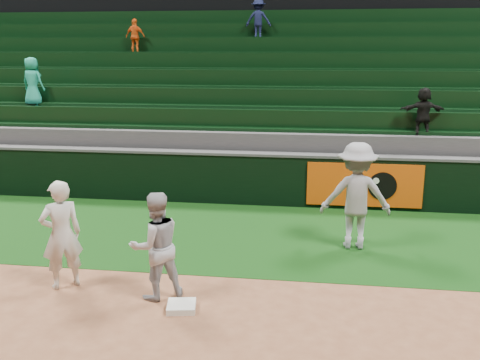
# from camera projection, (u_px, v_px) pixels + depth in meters

# --- Properties ---
(ground) EXTENTS (70.00, 70.00, 0.00)m
(ground) POSITION_uv_depth(u_px,v_px,m) (185.00, 301.00, 7.92)
(ground) COLOR brown
(ground) RESTS_ON ground
(foul_grass) EXTENTS (36.00, 4.20, 0.01)m
(foul_grass) POSITION_uv_depth(u_px,v_px,m) (220.00, 233.00, 10.80)
(foul_grass) COLOR black
(foul_grass) RESTS_ON ground
(first_base) EXTENTS (0.46, 0.46, 0.09)m
(first_base) POSITION_uv_depth(u_px,v_px,m) (181.00, 306.00, 7.65)
(first_base) COLOR white
(first_base) RESTS_ON ground
(first_baseman) EXTENTS (0.75, 0.71, 1.72)m
(first_baseman) POSITION_uv_depth(u_px,v_px,m) (61.00, 235.00, 8.20)
(first_baseman) COLOR silver
(first_baseman) RESTS_ON ground
(baserunner) EXTENTS (1.00, 0.96, 1.63)m
(baserunner) POSITION_uv_depth(u_px,v_px,m) (156.00, 246.00, 7.86)
(baserunner) COLOR #A8AAB2
(baserunner) RESTS_ON ground
(base_coach) EXTENTS (1.31, 0.78, 1.99)m
(base_coach) POSITION_uv_depth(u_px,v_px,m) (356.00, 196.00, 9.81)
(base_coach) COLOR #8F919B
(base_coach) RESTS_ON foul_grass
(field_wall) EXTENTS (36.00, 0.45, 1.25)m
(field_wall) POSITION_uv_depth(u_px,v_px,m) (237.00, 177.00, 12.76)
(field_wall) COLOR black
(field_wall) RESTS_ON ground
(stadium_seating) EXTENTS (36.00, 5.95, 5.11)m
(stadium_seating) POSITION_uv_depth(u_px,v_px,m) (254.00, 114.00, 16.13)
(stadium_seating) COLOR #37373A
(stadium_seating) RESTS_ON ground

